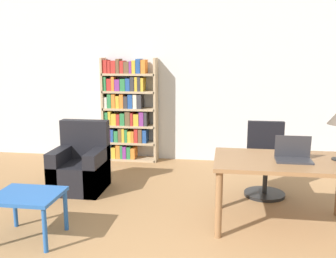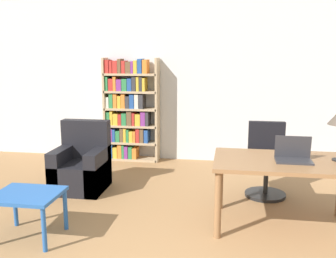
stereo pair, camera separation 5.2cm
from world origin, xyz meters
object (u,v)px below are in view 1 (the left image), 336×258
object	(u,v)px
laptop	(293,155)
side_table_blue	(28,200)
office_chair	(265,162)
armchair	(81,168)
bookshelf	(127,110)
desk	(284,169)

from	to	relation	value
laptop	side_table_blue	xyz separation A→B (m)	(-2.59, -0.66, -0.38)
laptop	office_chair	distance (m)	1.04
armchair	bookshelf	size ratio (longest dim) A/B	0.52
side_table_blue	armchair	xyz separation A→B (m)	(-0.02, 1.45, -0.10)
desk	side_table_blue	distance (m)	2.61
office_chair	side_table_blue	xyz separation A→B (m)	(-2.41, -1.63, -0.03)
laptop	side_table_blue	world-z (taller)	laptop
desk	office_chair	distance (m)	0.97
bookshelf	desk	bearing A→B (deg)	-45.48
office_chair	desk	bearing A→B (deg)	-84.13
office_chair	bookshelf	distance (m)	2.60
desk	office_chair	size ratio (longest dim) A/B	1.55
desk	laptop	size ratio (longest dim) A/B	4.01
laptop	bookshelf	bearing A→B (deg)	135.31
office_chair	armchair	distance (m)	2.44
office_chair	bookshelf	world-z (taller)	bookshelf
laptop	armchair	size ratio (longest dim) A/B	0.40
side_table_blue	bookshelf	size ratio (longest dim) A/B	0.36
laptop	armchair	xyz separation A→B (m)	(-2.60, 0.79, -0.48)
office_chair	armchair	world-z (taller)	office_chair
office_chair	side_table_blue	distance (m)	2.91
side_table_blue	bookshelf	distance (m)	3.03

